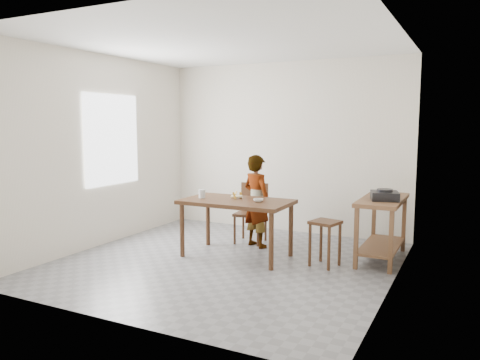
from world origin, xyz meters
The scene contains 17 objects.
floor centered at (0.00, 0.00, -0.02)m, with size 4.00×4.00×0.04m, color slate.
ceiling centered at (0.00, 0.00, 2.72)m, with size 4.00×4.00×0.04m, color white.
wall_back centered at (0.00, 2.02, 1.35)m, with size 4.00×0.04×2.70m, color silver.
wall_front centered at (0.00, -2.02, 1.35)m, with size 4.00×0.04×2.70m, color silver.
wall_left centered at (-2.02, 0.00, 1.35)m, with size 0.04×4.00×2.70m, color silver.
wall_right centered at (2.02, 0.00, 1.35)m, with size 0.04×4.00×2.70m, color silver.
window_pane centered at (-1.97, 0.20, 1.50)m, with size 0.02×1.10×1.30m, color white.
dining_table centered at (0.00, 0.30, 0.38)m, with size 1.40×0.80×0.75m, color #442816, non-canonical shape.
prep_counter centered at (1.72, 1.00, 0.40)m, with size 0.50×1.20×0.80m, color brown, non-canonical shape.
child centered at (0.03, 0.87, 0.65)m, with size 0.48×0.31×1.30m, color silver.
dining_chair centered at (-0.15, 1.04, 0.43)m, with size 0.41×0.41×0.86m, color #442816, non-canonical shape.
stool centered at (1.15, 0.42, 0.28)m, with size 0.32×0.32×0.56m, color #442816, non-canonical shape.
glass_tumbler centered at (-0.49, 0.24, 0.81)m, with size 0.09×0.09×0.11m, color silver.
small_bowl centered at (0.31, 0.29, 0.77)m, with size 0.13×0.13×0.04m, color silver.
banana centered at (-0.06, 0.41, 0.78)m, with size 0.18×0.12×0.06m, color #EDDD53, non-canonical shape.
serving_bowl centered at (1.74, 1.19, 0.83)m, with size 0.23×0.23×0.06m, color silver.
gas_burner centered at (1.77, 0.84, 0.85)m, with size 0.32×0.32×0.11m, color black.
Camera 1 is at (2.73, -5.02, 1.74)m, focal length 35.00 mm.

